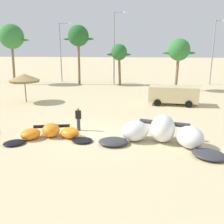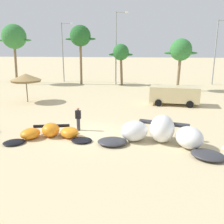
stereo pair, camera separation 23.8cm
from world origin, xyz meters
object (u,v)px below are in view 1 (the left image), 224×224
Objects in this scene: palm_left at (78,37)px; lamppost_east_center at (115,45)px; kite_left at (50,133)px; parked_van at (172,94)px; kite_left_of_center at (162,133)px; beach_umbrella_near_van at (24,78)px; lamppost_west_center at (62,49)px; palm_left_of_gap at (119,53)px; person_near_kites at (78,119)px; lamppost_east at (214,50)px; palm_center_left at (179,50)px; palm_leftmost at (12,37)px.

palm_left is 0.83× the size of lamppost_east_center.
kite_left is 1.11× the size of parked_van.
palm_left reaches higher than parked_van.
kite_left_of_center is 25.09m from lamppost_east_center.
lamppost_west_center is (-1.01, 15.98, 2.72)m from beach_umbrella_near_van.
beach_umbrella_near_van is at bearing -122.83° from palm_left_of_gap.
lamppost_east_center reaches higher than kite_left_of_center.
person_near_kites is 22.01m from palm_left_of_gap.
beach_umbrella_near_van is 16.32m from lamppost_east_center.
kite_left_of_center is 0.77× the size of lamppost_west_center.
lamppost_east is at bearing 34.18° from beach_umbrella_near_van.
kite_left_of_center is at bearing -1.21° from kite_left.
kite_left_of_center is 1.19× the size of palm_left_of_gap.
lamppost_east is (6.00, 6.23, 0.06)m from palm_center_left.
person_near_kites is (1.41, 1.65, 0.48)m from kite_left.
parked_van is 0.52× the size of lamppost_west_center.
palm_leftmost is at bearing -174.31° from lamppost_east.
lamppost_east is at bearing 5.69° from palm_leftmost.
beach_umbrella_near_van reaches higher than kite_left.
palm_center_left is 0.63× the size of lamppost_east_center.
lamppost_east is (14.07, 2.07, 0.48)m from palm_left_of_gap.
kite_left is at bearing -130.56° from person_near_kites.
lamppost_east_center reaches higher than palm_left.
person_near_kites is 0.15× the size of lamppost_east_center.
kite_left is at bearing -122.89° from lamppost_east.
palm_left_of_gap is at bearing 116.64° from parked_van.
palm_left_of_gap is at bearing -40.14° from lamppost_east_center.
kite_left_of_center is at bearing -61.49° from lamppost_west_center.
lamppost_west_center is (-14.17, 26.08, 4.63)m from kite_left_of_center.
lamppost_west_center is 0.88× the size of lamppost_east_center.
lamppost_east_center reaches higher than lamppost_east.
kite_left is 11.97m from beach_umbrella_near_van.
person_near_kites is 20.13m from palm_center_left.
palm_left_of_gap is at bearing 57.17° from beach_umbrella_near_van.
parked_van is 0.73× the size of palm_center_left.
beach_umbrella_near_van is 15.16m from palm_leftmost.
lamppost_east_center is (5.43, 0.55, -1.25)m from palm_left.
lamppost_east is at bearing 62.74° from parked_van.
beach_umbrella_near_van is at bearing 132.75° from person_near_kites.
lamppost_west_center is (-9.61, 2.66, 0.50)m from palm_left_of_gap.
lamppost_west_center reaches higher than palm_left.
palm_left_of_gap reaches higher than kite_left.
palm_left reaches higher than person_near_kites.
kite_left_of_center is at bearing -65.56° from palm_left.
palm_left is at bearing 163.63° from palm_center_left.
kite_left is 0.58× the size of lamppost_west_center.
lamppost_west_center reaches higher than kite_left_of_center.
kite_left_of_center is 16.69m from beach_umbrella_near_van.
palm_leftmost is at bearing 172.38° from palm_center_left.
parked_van reaches higher than person_near_kites.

